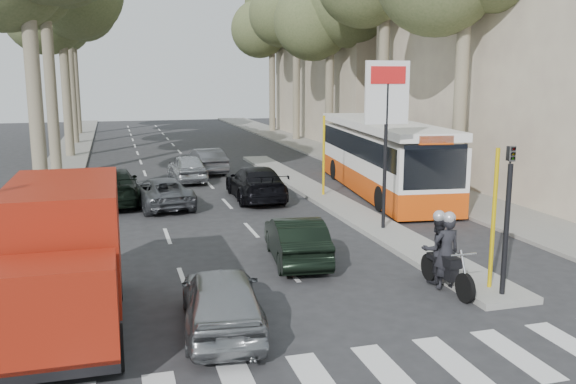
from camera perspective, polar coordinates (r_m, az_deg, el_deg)
name	(u,v)px	position (r m, az deg, el deg)	size (l,w,h in m)	color
ground	(347,292)	(14.94, 5.55, -9.30)	(120.00, 120.00, 0.00)	#28282B
sidewalk_right	(329,153)	(40.77, 3.90, 3.66)	(3.20, 70.00, 0.12)	gray
median_left	(69,156)	(41.42, -19.81, 3.16)	(2.40, 64.00, 0.12)	gray
traffic_island	(323,196)	(25.97, 3.32, -0.40)	(1.50, 26.00, 0.16)	gray
building_far	(373,40)	(51.47, 7.95, 13.93)	(11.00, 20.00, 16.00)	#B7A88E
billboard	(386,121)	(19.97, 9.18, 6.60)	(1.50, 12.10, 5.60)	yellow
traffic_light_island	(509,195)	(14.55, 19.95, -0.29)	(0.16, 0.41, 3.60)	black
tree_l_e	(73,9)	(57.47, -19.49, 15.82)	(7.40, 7.20, 14.49)	#6B604C
tree_r_c	(332,5)	(41.90, 4.11, 17.06)	(7.40, 7.20, 13.32)	#6B604C
tree_r_e	(273,17)	(57.24, -1.43, 16.09)	(7.40, 7.20, 14.10)	#6B604C
silver_hatchback	(222,299)	(12.63, -6.20, -9.91)	(1.58, 3.93, 1.34)	gray
dark_hatchback	(296,239)	(17.07, 0.77, -4.43)	(1.35, 3.86, 1.27)	black
queue_car_a	(161,192)	(24.63, -11.76, -0.02)	(1.96, 4.24, 1.18)	#53565C
queue_car_b	(256,183)	(25.60, -3.04, 0.86)	(1.98, 4.86, 1.41)	black
queue_car_c	(187,168)	(30.37, -9.43, 2.25)	(1.60, 3.97, 1.35)	#A8ACB0
queue_car_d	(206,161)	(32.92, -7.67, 2.93)	(1.40, 4.02, 1.32)	#4C4E54
queue_car_e	(113,186)	(25.70, -16.10, 0.53)	(2.02, 4.97, 1.44)	black
red_truck	(64,256)	(13.04, -20.21, -5.66)	(2.20, 5.62, 2.98)	black
city_bus	(381,155)	(27.42, 8.73, 3.48)	(4.04, 12.33, 3.19)	#D7460B
motorcycle	(442,252)	(15.38, 14.22, -5.50)	(0.83, 2.31, 1.97)	black
pedestrian_near	(416,172)	(26.74, 11.85, 1.84)	(1.10, 0.54, 1.88)	#403651
pedestrian_far	(460,181)	(24.90, 15.81, 0.99)	(1.20, 0.53, 1.86)	brown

